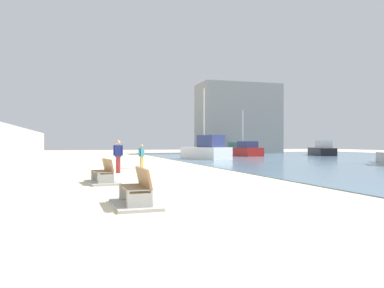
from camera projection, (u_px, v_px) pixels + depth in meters
name	position (u px, v px, depth m)	size (l,w,h in m)	color
ground_plane	(118.00, 168.00, 24.87)	(120.00, 120.00, 0.00)	beige
bench_near	(136.00, 197.00, 9.79)	(1.15, 2.13, 0.98)	#9E9E99
bench_far	(103.00, 178.00, 15.19)	(1.38, 2.23, 0.98)	#9E9E99
person_walking	(142.00, 155.00, 24.19)	(0.42, 0.38, 1.52)	gold
person_standing	(118.00, 154.00, 20.35)	(0.50, 0.28, 1.76)	#B22D33
boat_mid_bay	(207.00, 150.00, 36.90)	(4.11, 5.51, 6.87)	white
boat_distant	(244.00, 150.00, 45.78)	(2.60, 5.85, 5.51)	red
boat_far_left	(233.00, 150.00, 52.21)	(1.68, 5.03, 1.62)	navy
boat_nearest	(322.00, 150.00, 48.15)	(4.50, 7.49, 1.84)	black
harbor_building	(238.00, 119.00, 57.59)	(12.00, 6.00, 10.39)	gray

